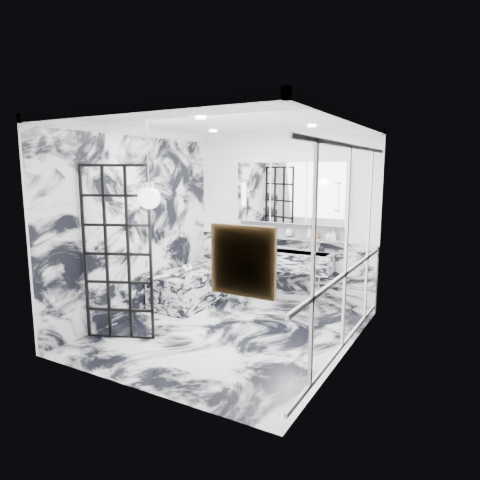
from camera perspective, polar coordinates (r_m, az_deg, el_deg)
The scene contains 25 objects.
floor at distance 6.01m, azimuth -1.55°, elevation -12.05°, with size 3.60×3.60×0.00m, color silver.
ceiling at distance 5.63m, azimuth -1.68°, elevation 15.54°, with size 3.60×3.60×0.00m, color white.
wall_back at distance 7.24m, azimuth 5.75°, elevation 3.02°, with size 3.60×3.60×0.00m, color white.
wall_front at distance 4.23m, azimuth -14.26°, elevation -1.73°, with size 3.60×3.60×0.00m, color white.
wall_left at distance 6.61m, azimuth -13.59°, elevation 2.21°, with size 3.60×3.60×0.00m, color white.
wall_right at distance 5.03m, azimuth 14.23°, elevation -0.01°, with size 3.60×3.60×0.00m, color white.
marble_clad_back at distance 7.37m, azimuth 5.56°, elevation -3.77°, with size 3.18×0.05×1.05m, color silver.
marble_clad_left at distance 6.61m, azimuth -13.48°, elevation 1.68°, with size 0.02×3.56×2.68m, color silver.
panel_molding at distance 5.05m, azimuth 13.96°, elevation -1.11°, with size 0.03×3.40×2.30m, color white.
soap_bottle_a at distance 7.00m, azimuth 9.25°, elevation 1.02°, with size 0.08×0.08×0.21m, color #8C5919.
soap_bottle_b at distance 6.88m, azimuth 12.33°, elevation 0.67°, with size 0.08×0.08×0.18m, color #4C4C51.
soap_bottle_c at distance 6.90m, azimuth 11.72°, elevation 0.54°, with size 0.11×0.11×0.14m, color silver.
face_pot at distance 7.13m, azimuth 6.55°, elevation 1.01°, with size 0.13×0.13×0.13m, color white.
amber_bottle at distance 6.96m, azimuth 10.30°, elevation 0.50°, with size 0.04×0.04×0.10m, color #8C5919.
flower_vase at distance 6.43m, azimuth -6.99°, elevation -4.96°, with size 0.07×0.07×0.12m, color silver.
crittall_door at distance 5.71m, azimuth -16.04°, elevation -1.80°, with size 0.88×0.04×2.25m, color black, non-canonical shape.
artwork at distance 3.55m, azimuth 0.38°, elevation -2.80°, with size 0.50×0.05×0.50m, color #BD8813.
pendant_light at distance 4.72m, azimuth -12.02°, elevation 5.51°, with size 0.24×0.24×0.24m, color white.
trough_sink at distance 7.07m, azimuth 5.98°, elevation -2.64°, with size 1.60×0.45×0.30m, color silver.
ledge at distance 7.15m, azimuth 6.55°, elevation 0.27°, with size 1.90×0.14×0.04m, color silver.
subway_tile at distance 7.19m, azimuth 6.76°, elevation 1.40°, with size 1.90×0.03×0.23m, color white.
mirror_cabinet at distance 7.08m, azimuth 6.68°, elevation 6.27°, with size 1.90×0.16×1.00m, color white.
sconce_left at distance 7.35m, azimuth 0.45°, elevation 6.14°, with size 0.07×0.07×0.40m, color white.
sconce_right at distance 6.72m, azimuth 12.85°, elevation 5.60°, with size 0.07×0.07×0.40m, color white.
bathtub at distance 7.25m, azimuth -5.92°, elevation -6.04°, with size 0.75×1.65×0.55m, color silver.
Camera 1 is at (2.88, -4.80, 2.19)m, focal length 32.00 mm.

